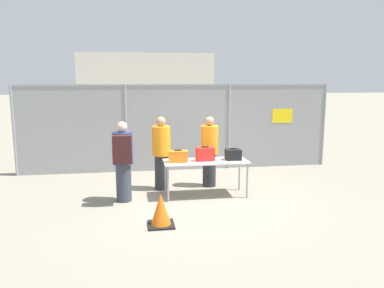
{
  "coord_description": "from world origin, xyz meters",
  "views": [
    {
      "loc": [
        -1.22,
        -7.62,
        2.51
      ],
      "look_at": [
        0.09,
        0.74,
        1.05
      ],
      "focal_mm": 35.0,
      "sensor_mm": 36.0,
      "label": 1
    }
  ],
  "objects_px": {
    "suitcase_black": "(233,154)",
    "suitcase_orange": "(178,156)",
    "traveler_hooded": "(123,158)",
    "security_worker_far": "(161,152)",
    "suitcase_red": "(205,154)",
    "traffic_cone": "(161,211)",
    "security_worker_near": "(209,151)",
    "inspection_table": "(206,164)",
    "utility_trailer": "(185,141)"
  },
  "relations": [
    {
      "from": "suitcase_black",
      "to": "traffic_cone",
      "type": "height_order",
      "value": "suitcase_black"
    },
    {
      "from": "suitcase_red",
      "to": "traffic_cone",
      "type": "xyz_separation_m",
      "value": [
        -1.08,
        -1.58,
        -0.66
      ]
    },
    {
      "from": "suitcase_red",
      "to": "suitcase_black",
      "type": "xyz_separation_m",
      "value": [
        0.62,
        0.0,
        -0.03
      ]
    },
    {
      "from": "suitcase_black",
      "to": "security_worker_far",
      "type": "distance_m",
      "value": 1.64
    },
    {
      "from": "suitcase_orange",
      "to": "traveler_hooded",
      "type": "height_order",
      "value": "traveler_hooded"
    },
    {
      "from": "suitcase_orange",
      "to": "utility_trailer",
      "type": "height_order",
      "value": "suitcase_orange"
    },
    {
      "from": "inspection_table",
      "to": "suitcase_red",
      "type": "height_order",
      "value": "suitcase_red"
    },
    {
      "from": "suitcase_orange",
      "to": "suitcase_red",
      "type": "height_order",
      "value": "suitcase_red"
    },
    {
      "from": "security_worker_far",
      "to": "utility_trailer",
      "type": "bearing_deg",
      "value": -125.01
    },
    {
      "from": "inspection_table",
      "to": "traffic_cone",
      "type": "height_order",
      "value": "inspection_table"
    },
    {
      "from": "suitcase_red",
      "to": "utility_trailer",
      "type": "distance_m",
      "value": 5.01
    },
    {
      "from": "security_worker_near",
      "to": "security_worker_far",
      "type": "bearing_deg",
      "value": 0.05
    },
    {
      "from": "suitcase_red",
      "to": "inspection_table",
      "type": "bearing_deg",
      "value": -60.1
    },
    {
      "from": "suitcase_orange",
      "to": "security_worker_far",
      "type": "height_order",
      "value": "security_worker_far"
    },
    {
      "from": "security_worker_near",
      "to": "suitcase_red",
      "type": "bearing_deg",
      "value": 66.33
    },
    {
      "from": "inspection_table",
      "to": "suitcase_orange",
      "type": "distance_m",
      "value": 0.64
    },
    {
      "from": "inspection_table",
      "to": "security_worker_far",
      "type": "relative_size",
      "value": 1.08
    },
    {
      "from": "inspection_table",
      "to": "security_worker_near",
      "type": "height_order",
      "value": "security_worker_near"
    },
    {
      "from": "traffic_cone",
      "to": "suitcase_red",
      "type": "bearing_deg",
      "value": 55.66
    },
    {
      "from": "security_worker_far",
      "to": "suitcase_red",
      "type": "bearing_deg",
      "value": 125.52
    },
    {
      "from": "traffic_cone",
      "to": "security_worker_near",
      "type": "bearing_deg",
      "value": 60.06
    },
    {
      "from": "traveler_hooded",
      "to": "suitcase_orange",
      "type": "bearing_deg",
      "value": 13.62
    },
    {
      "from": "suitcase_black",
      "to": "security_worker_near",
      "type": "bearing_deg",
      "value": 118.38
    },
    {
      "from": "suitcase_black",
      "to": "traveler_hooded",
      "type": "xyz_separation_m",
      "value": [
        -2.37,
        -0.18,
        0.02
      ]
    },
    {
      "from": "utility_trailer",
      "to": "suitcase_red",
      "type": "bearing_deg",
      "value": -92.95
    },
    {
      "from": "inspection_table",
      "to": "suitcase_orange",
      "type": "relative_size",
      "value": 4.37
    },
    {
      "from": "suitcase_orange",
      "to": "suitcase_black",
      "type": "bearing_deg",
      "value": 3.13
    },
    {
      "from": "suitcase_red",
      "to": "traffic_cone",
      "type": "distance_m",
      "value": 2.03
    },
    {
      "from": "inspection_table",
      "to": "suitcase_orange",
      "type": "height_order",
      "value": "suitcase_orange"
    },
    {
      "from": "traveler_hooded",
      "to": "security_worker_far",
      "type": "height_order",
      "value": "security_worker_far"
    },
    {
      "from": "suitcase_black",
      "to": "traffic_cone",
      "type": "bearing_deg",
      "value": -137.06
    },
    {
      "from": "suitcase_red",
      "to": "security_worker_near",
      "type": "bearing_deg",
      "value": 71.33
    },
    {
      "from": "suitcase_orange",
      "to": "security_worker_far",
      "type": "bearing_deg",
      "value": 114.12
    },
    {
      "from": "suitcase_red",
      "to": "security_worker_near",
      "type": "xyz_separation_m",
      "value": [
        0.24,
        0.71,
        -0.07
      ]
    },
    {
      "from": "suitcase_red",
      "to": "security_worker_far",
      "type": "bearing_deg",
      "value": 145.71
    },
    {
      "from": "utility_trailer",
      "to": "security_worker_near",
      "type": "bearing_deg",
      "value": -90.21
    },
    {
      "from": "suitcase_black",
      "to": "suitcase_orange",
      "type": "bearing_deg",
      "value": -176.87
    },
    {
      "from": "suitcase_red",
      "to": "security_worker_near",
      "type": "height_order",
      "value": "security_worker_near"
    },
    {
      "from": "suitcase_red",
      "to": "traveler_hooded",
      "type": "bearing_deg",
      "value": -174.39
    },
    {
      "from": "suitcase_black",
      "to": "traveler_hooded",
      "type": "relative_size",
      "value": 0.2
    },
    {
      "from": "suitcase_black",
      "to": "security_worker_near",
      "type": "distance_m",
      "value": 0.81
    },
    {
      "from": "inspection_table",
      "to": "utility_trailer",
      "type": "distance_m",
      "value": 5.02
    },
    {
      "from": "suitcase_black",
      "to": "utility_trailer",
      "type": "xyz_separation_m",
      "value": [
        -0.37,
        4.98,
        -0.49
      ]
    },
    {
      "from": "suitcase_red",
      "to": "utility_trailer",
      "type": "bearing_deg",
      "value": 87.05
    },
    {
      "from": "suitcase_orange",
      "to": "utility_trailer",
      "type": "relative_size",
      "value": 0.1
    },
    {
      "from": "inspection_table",
      "to": "suitcase_black",
      "type": "relative_size",
      "value": 5.33
    },
    {
      "from": "security_worker_far",
      "to": "traffic_cone",
      "type": "distance_m",
      "value": 2.29
    },
    {
      "from": "traffic_cone",
      "to": "inspection_table",
      "type": "bearing_deg",
      "value": 55.08
    },
    {
      "from": "security_worker_far",
      "to": "utility_trailer",
      "type": "relative_size",
      "value": 0.42
    },
    {
      "from": "security_worker_far",
      "to": "traffic_cone",
      "type": "relative_size",
      "value": 2.94
    }
  ]
}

